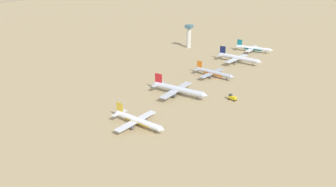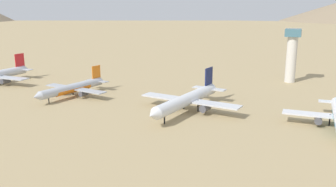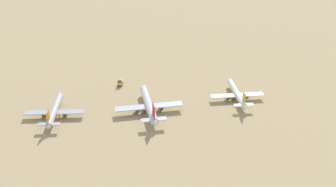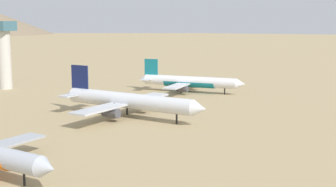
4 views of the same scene
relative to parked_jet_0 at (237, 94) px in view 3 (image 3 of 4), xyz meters
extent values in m
plane|color=tan|center=(0.36, 99.43, -3.51)|extent=(1800.00, 1800.00, 0.00)
cylinder|color=white|center=(0.29, -0.03, 0.14)|extent=(31.47, 6.11, 3.30)
cone|color=white|center=(17.26, -1.56, 0.14)|extent=(3.06, 3.48, 3.24)
cone|color=white|center=(-16.51, 1.49, 0.14)|extent=(2.69, 3.18, 2.97)
cube|color=gold|center=(-13.39, 1.21, 4.01)|extent=(4.79, 0.73, 6.09)
cube|color=silver|center=(-13.91, 1.26, 0.47)|extent=(3.71, 10.64, 0.31)
cube|color=silver|center=(-1.01, 0.09, -0.44)|extent=(6.99, 29.83, 0.39)
cylinder|color=#4C4C54|center=(0.15, 5.22, -1.64)|extent=(3.82, 2.32, 2.00)
cylinder|color=#4C4C54|center=(-0.79, -5.17, -1.64)|extent=(3.82, 2.32, 2.00)
cylinder|color=black|center=(12.13, -1.10, -1.85)|extent=(0.38, 0.38, 3.32)
cylinder|color=black|center=(-1.67, 2.42, -1.85)|extent=(0.38, 0.38, 3.32)
cylinder|color=black|center=(-2.08, -2.08, -1.85)|extent=(0.38, 0.38, 3.32)
cylinder|color=gold|center=(0.29, -0.03, -0.11)|extent=(17.44, 4.85, 3.31)
cylinder|color=silver|center=(-3.27, 50.16, 0.86)|extent=(37.58, 4.39, 3.96)
cone|color=silver|center=(17.17, 49.93, 0.86)|extent=(3.38, 3.92, 3.88)
cone|color=silver|center=(-23.49, 50.39, 0.86)|extent=(2.96, 3.60, 3.57)
cube|color=red|center=(-19.74, 50.35, 5.50)|extent=(5.74, 0.43, 7.30)
cube|color=#B6BBC5|center=(-20.36, 50.36, 1.26)|extent=(3.48, 12.55, 0.38)
cube|color=#B6BBC5|center=(-4.83, 50.18, 0.17)|extent=(5.62, 35.51, 0.47)
cylinder|color=#4C4C54|center=(-3.93, 56.43, -1.26)|extent=(4.41, 2.45, 2.40)
cylinder|color=#4C4C54|center=(-4.07, 43.92, -1.26)|extent=(4.41, 2.45, 2.40)
cylinder|color=black|center=(10.99, 50.00, -1.52)|extent=(0.46, 0.46, 3.98)
cylinder|color=black|center=(-5.84, 52.90, -1.52)|extent=(0.46, 0.46, 3.98)
cylinder|color=black|center=(-5.90, 47.48, -1.52)|extent=(0.46, 0.46, 3.98)
cylinder|color=#B2B7C1|center=(1.36, 98.30, 0.21)|extent=(32.02, 8.30, 3.37)
cone|color=#B2B7C1|center=(18.51, 95.59, 0.21)|extent=(3.31, 3.70, 3.30)
cone|color=#B2B7C1|center=(-15.61, 100.98, 0.21)|extent=(2.92, 3.38, 3.03)
cube|color=orange|center=(-12.47, 100.49, 4.15)|extent=(4.86, 1.07, 6.20)
cube|color=#A4A8B2|center=(-12.99, 100.57, 0.54)|extent=(4.46, 10.94, 0.32)
cube|color=#A4A8B2|center=(0.05, 98.51, -0.38)|extent=(9.08, 30.44, 0.40)
cylinder|color=#4C4C54|center=(1.58, 103.65, -1.60)|extent=(3.99, 2.59, 2.04)
cylinder|color=#4C4C54|center=(-0.08, 93.15, -1.60)|extent=(3.99, 2.59, 2.04)
cylinder|color=black|center=(13.33, 96.41, -1.82)|extent=(0.39, 0.39, 3.38)
cylinder|color=black|center=(-0.47, 100.92, -1.82)|extent=(0.39, 0.39, 3.38)
cylinder|color=black|center=(-1.19, 96.37, -1.82)|extent=(0.39, 0.39, 3.38)
cylinder|color=orange|center=(1.36, 98.30, -0.05)|extent=(17.85, 6.07, 3.37)
cube|color=yellow|center=(31.30, 61.56, -1.56)|extent=(5.58, 3.41, 1.70)
cube|color=#333338|center=(29.65, 61.94, -0.16)|extent=(2.22, 2.42, 1.10)
cylinder|color=black|center=(29.12, 60.88, -2.96)|extent=(1.15, 0.59, 1.10)
cylinder|color=black|center=(29.63, 63.13, -2.96)|extent=(1.15, 0.59, 1.10)
cylinder|color=black|center=(32.97, 60.00, -2.96)|extent=(1.15, 0.59, 1.10)
cylinder|color=black|center=(33.49, 62.24, -2.96)|extent=(1.15, 0.59, 1.10)
camera|label=1|loc=(90.52, -113.59, 74.99)|focal=31.78mm
camera|label=2|loc=(115.50, 187.72, 31.49)|focal=38.24mm
camera|label=3|loc=(-196.00, 80.32, 106.19)|focal=45.17mm
camera|label=4|loc=(60.77, 42.42, 21.77)|focal=49.09mm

